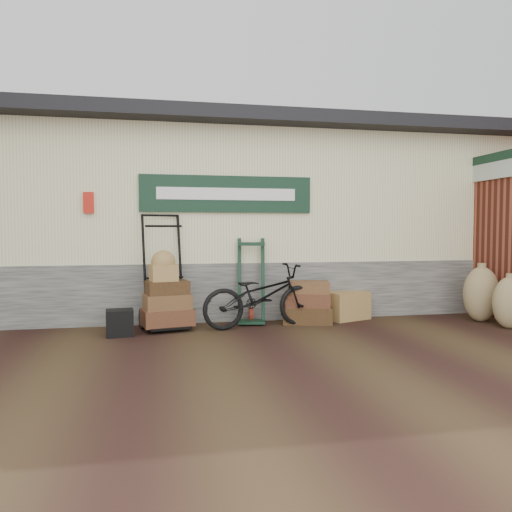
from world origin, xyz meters
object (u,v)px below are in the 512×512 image
Objects in this scene: green_barrow at (251,281)px; wicker_hamper at (346,305)px; bicycle at (261,292)px; black_trunk at (120,323)px; porter_trolley at (164,270)px; suitcase_stack at (307,302)px.

green_barrow is 1.59m from wicker_hamper.
bicycle is at bearing -68.45° from green_barrow.
bicycle is (1.97, 0.18, 0.33)m from black_trunk.
green_barrow is at bearing 16.16° from black_trunk.
porter_trolley is 1.31× the size of green_barrow.
porter_trolley is 2.50× the size of wicker_hamper.
suitcase_stack is at bearing -165.33° from wicker_hamper.
green_barrow is (1.30, 0.13, -0.20)m from porter_trolley.
black_trunk is 2.00m from bicycle.
wicker_hamper is 3.47m from black_trunk.
bicycle is at bearing -164.80° from wicker_hamper.
porter_trolley reaches higher than black_trunk.
black_trunk is at bearing -171.76° from suitcase_stack.
bicycle is at bearing 5.30° from black_trunk.
suitcase_stack is (0.83, -0.15, -0.32)m from green_barrow.
porter_trolley is 2.19m from suitcase_stack.
green_barrow is 0.40m from bicycle.
porter_trolley reaches higher than wicker_hamper.
green_barrow reaches higher than wicker_hamper.
bicycle is at bearing -21.51° from porter_trolley.
green_barrow is at bearing 169.58° from suitcase_stack.
suitcase_stack is 0.42× the size of bicycle.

